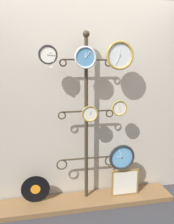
% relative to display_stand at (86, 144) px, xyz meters
% --- Properties ---
extents(ground_plane, '(12.00, 12.00, 0.00)m').
position_rel_display_stand_xyz_m(ground_plane, '(0.00, -0.41, -0.76)').
color(ground_plane, '#333338').
extents(shop_wall, '(4.40, 0.04, 2.80)m').
position_rel_display_stand_xyz_m(shop_wall, '(0.00, 0.16, 0.64)').
color(shop_wall, '#BCB2A3').
rests_on(shop_wall, ground_plane).
extents(low_shelf, '(2.20, 0.36, 0.06)m').
position_rel_display_stand_xyz_m(low_shelf, '(0.00, -0.06, -0.73)').
color(low_shelf, brown).
rests_on(low_shelf, ground_plane).
extents(display_stand, '(0.75, 0.37, 2.10)m').
position_rel_display_stand_xyz_m(display_stand, '(0.00, 0.00, 0.00)').
color(display_stand, '#382D1E').
rests_on(display_stand, ground_plane).
extents(clock_top_left, '(0.20, 0.04, 0.20)m').
position_rel_display_stand_xyz_m(clock_top_left, '(-0.43, -0.09, 1.06)').
color(clock_top_left, silver).
extents(clock_top_center, '(0.24, 0.04, 0.24)m').
position_rel_display_stand_xyz_m(clock_top_center, '(-0.03, -0.10, 1.03)').
color(clock_top_center, '#4C84B2').
extents(clock_top_right, '(0.32, 0.04, 0.32)m').
position_rel_display_stand_xyz_m(clock_top_right, '(0.37, -0.09, 1.06)').
color(clock_top_right, silver).
extents(clock_middle_center, '(0.19, 0.04, 0.19)m').
position_rel_display_stand_xyz_m(clock_middle_center, '(0.03, -0.07, 0.40)').
color(clock_middle_center, silver).
extents(clock_middle_right, '(0.19, 0.04, 0.19)m').
position_rel_display_stand_xyz_m(clock_middle_right, '(0.38, -0.10, 0.46)').
color(clock_middle_right, silver).
extents(clock_bottom_right, '(0.33, 0.04, 0.33)m').
position_rel_display_stand_xyz_m(clock_bottom_right, '(0.43, -0.10, -0.16)').
color(clock_bottom_right, '#60A8DB').
extents(vinyl_record, '(0.35, 0.01, 0.35)m').
position_rel_display_stand_xyz_m(vinyl_record, '(-0.63, -0.01, -0.53)').
color(vinyl_record, black).
rests_on(vinyl_record, low_shelf).
extents(picture_frame, '(0.36, 0.02, 0.35)m').
position_rel_display_stand_xyz_m(picture_frame, '(0.50, -0.07, -0.53)').
color(picture_frame, olive).
rests_on(picture_frame, low_shelf).
extents(price_tag_upper, '(0.04, 0.00, 0.03)m').
position_rel_display_stand_xyz_m(price_tag_upper, '(-0.40, -0.09, 0.94)').
color(price_tag_upper, white).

